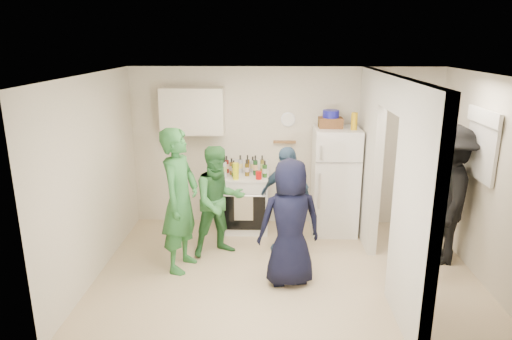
% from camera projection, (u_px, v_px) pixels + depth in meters
% --- Properties ---
extents(floor, '(4.80, 4.80, 0.00)m').
position_uv_depth(floor, '(286.00, 272.00, 5.90)').
color(floor, '#CEB491').
rests_on(floor, ground).
extents(wall_back, '(4.80, 0.00, 4.80)m').
position_uv_depth(wall_back, '(284.00, 147.00, 7.18)').
color(wall_back, silver).
rests_on(wall_back, floor).
extents(wall_front, '(4.80, 0.00, 4.80)m').
position_uv_depth(wall_front, '(295.00, 238.00, 3.92)').
color(wall_front, silver).
rests_on(wall_front, floor).
extents(wall_left, '(0.00, 3.40, 3.40)m').
position_uv_depth(wall_left, '(94.00, 177.00, 5.63)').
color(wall_left, silver).
rests_on(wall_left, floor).
extents(wall_right, '(0.00, 3.40, 3.40)m').
position_uv_depth(wall_right, '(488.00, 181.00, 5.48)').
color(wall_right, silver).
rests_on(wall_right, floor).
extents(ceiling, '(4.80, 4.80, 0.00)m').
position_uv_depth(ceiling, '(290.00, 75.00, 5.21)').
color(ceiling, white).
rests_on(ceiling, wall_back).
extents(partition_pier_back, '(0.12, 1.20, 2.50)m').
position_uv_depth(partition_pier_back, '(369.00, 158.00, 6.57)').
color(partition_pier_back, silver).
rests_on(partition_pier_back, floor).
extents(partition_pier_front, '(0.12, 1.20, 2.50)m').
position_uv_depth(partition_pier_front, '(415.00, 214.00, 4.46)').
color(partition_pier_front, silver).
rests_on(partition_pier_front, floor).
extents(partition_header, '(0.12, 1.00, 0.40)m').
position_uv_depth(partition_header, '(395.00, 93.00, 5.22)').
color(partition_header, silver).
rests_on(partition_header, partition_pier_back).
extents(stove, '(0.75, 0.62, 0.89)m').
position_uv_depth(stove, '(245.00, 202.00, 7.11)').
color(stove, white).
rests_on(stove, floor).
extents(upper_cabinet, '(0.95, 0.34, 0.70)m').
position_uv_depth(upper_cabinet, '(193.00, 111.00, 6.89)').
color(upper_cabinet, silver).
rests_on(upper_cabinet, wall_back).
extents(fridge, '(0.67, 0.65, 1.63)m').
position_uv_depth(fridge, '(335.00, 181.00, 6.93)').
color(fridge, white).
rests_on(fridge, floor).
extents(wicker_basket, '(0.35, 0.25, 0.15)m').
position_uv_depth(wicker_basket, '(331.00, 123.00, 6.74)').
color(wicker_basket, brown).
rests_on(wicker_basket, fridge).
extents(blue_bowl, '(0.24, 0.24, 0.11)m').
position_uv_depth(blue_bowl, '(331.00, 114.00, 6.70)').
color(blue_bowl, '#151596').
rests_on(blue_bowl, wicker_basket).
extents(yellow_cup_stack_top, '(0.09, 0.09, 0.25)m').
position_uv_depth(yellow_cup_stack_top, '(354.00, 121.00, 6.57)').
color(yellow_cup_stack_top, gold).
rests_on(yellow_cup_stack_top, fridge).
extents(wall_clock, '(0.22, 0.02, 0.22)m').
position_uv_depth(wall_clock, '(288.00, 119.00, 7.04)').
color(wall_clock, white).
rests_on(wall_clock, wall_back).
extents(spice_shelf, '(0.35, 0.08, 0.03)m').
position_uv_depth(spice_shelf, '(285.00, 142.00, 7.11)').
color(spice_shelf, olive).
rests_on(spice_shelf, wall_back).
extents(nook_window, '(0.03, 0.70, 0.80)m').
position_uv_depth(nook_window, '(483.00, 145.00, 5.56)').
color(nook_window, black).
rests_on(nook_window, wall_right).
extents(nook_window_frame, '(0.04, 0.76, 0.86)m').
position_uv_depth(nook_window_frame, '(482.00, 145.00, 5.56)').
color(nook_window_frame, white).
rests_on(nook_window_frame, wall_right).
extents(nook_valance, '(0.04, 0.82, 0.18)m').
position_uv_depth(nook_valance, '(484.00, 117.00, 5.46)').
color(nook_valance, white).
rests_on(nook_valance, wall_right).
extents(yellow_cup_stack_stove, '(0.09, 0.09, 0.25)m').
position_uv_depth(yellow_cup_stack_stove, '(236.00, 171.00, 6.74)').
color(yellow_cup_stack_stove, yellow).
rests_on(yellow_cup_stack_stove, stove).
extents(red_cup, '(0.09, 0.09, 0.12)m').
position_uv_depth(red_cup, '(259.00, 175.00, 6.77)').
color(red_cup, red).
rests_on(red_cup, stove).
extents(person_green_left, '(0.60, 0.77, 1.86)m').
position_uv_depth(person_green_left, '(180.00, 200.00, 5.76)').
color(person_green_left, '#2C6E37').
rests_on(person_green_left, floor).
extents(person_green_center, '(0.93, 0.86, 1.54)m').
position_uv_depth(person_green_center, '(219.00, 201.00, 6.20)').
color(person_green_center, '#3A854A').
rests_on(person_green_center, floor).
extents(person_denim, '(0.91, 0.86, 1.52)m').
position_uv_depth(person_denim, '(286.00, 200.00, 6.28)').
color(person_denim, '#38587A').
rests_on(person_denim, floor).
extents(person_navy, '(0.85, 0.65, 1.57)m').
position_uv_depth(person_navy, '(290.00, 223.00, 5.44)').
color(person_navy, black).
rests_on(person_navy, floor).
extents(person_nook, '(1.03, 1.36, 1.87)m').
position_uv_depth(person_nook, '(447.00, 195.00, 5.96)').
color(person_nook, black).
rests_on(person_nook, floor).
extents(bottle_a, '(0.08, 0.08, 0.27)m').
position_uv_depth(bottle_a, '(227.00, 164.00, 7.08)').
color(bottle_a, maroon).
rests_on(bottle_a, stove).
extents(bottle_b, '(0.06, 0.06, 0.25)m').
position_uv_depth(bottle_b, '(234.00, 168.00, 6.89)').
color(bottle_b, '#1F4E1A').
rests_on(bottle_b, stove).
extents(bottle_c, '(0.07, 0.07, 0.28)m').
position_uv_depth(bottle_c, '(240.00, 164.00, 7.08)').
color(bottle_c, '#B1B8C0').
rests_on(bottle_c, stove).
extents(bottle_d, '(0.07, 0.07, 0.25)m').
position_uv_depth(bottle_d, '(247.00, 168.00, 6.91)').
color(bottle_d, '#57440F').
rests_on(bottle_d, stove).
extents(bottle_e, '(0.07, 0.07, 0.25)m').
position_uv_depth(bottle_e, '(253.00, 164.00, 7.12)').
color(bottle_e, '#ACB3BE').
rests_on(bottle_e, stove).
extents(bottle_f, '(0.07, 0.07, 0.31)m').
position_uv_depth(bottle_f, '(255.00, 165.00, 6.95)').
color(bottle_f, '#163D1D').
rests_on(bottle_f, stove).
extents(bottle_g, '(0.06, 0.06, 0.27)m').
position_uv_depth(bottle_g, '(262.00, 164.00, 7.08)').
color(bottle_g, olive).
rests_on(bottle_g, stove).
extents(bottle_h, '(0.06, 0.06, 0.31)m').
position_uv_depth(bottle_h, '(225.00, 167.00, 6.86)').
color(bottle_h, silver).
rests_on(bottle_h, stove).
extents(bottle_i, '(0.06, 0.06, 0.29)m').
position_uv_depth(bottle_i, '(248.00, 164.00, 7.05)').
color(bottle_i, '#4C350D').
rests_on(bottle_i, stove).
extents(bottle_j, '(0.07, 0.07, 0.26)m').
position_uv_depth(bottle_j, '(265.00, 169.00, 6.84)').
color(bottle_j, '#245A1E').
rests_on(bottle_j, stove).
extents(bottle_k, '(0.07, 0.07, 0.25)m').
position_uv_depth(bottle_k, '(232.00, 166.00, 6.99)').
color(bottle_k, brown).
rests_on(bottle_k, stove).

